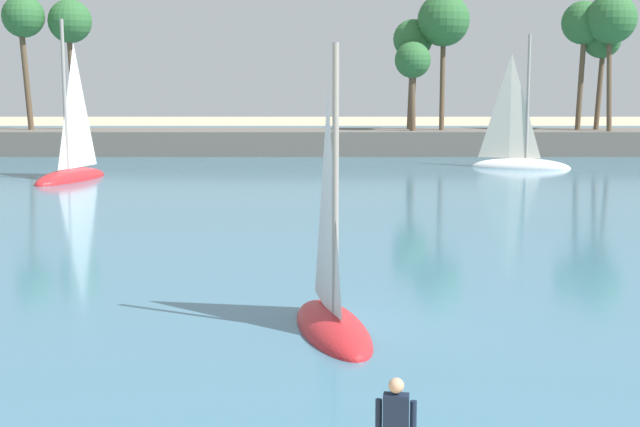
# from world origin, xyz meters

# --- Properties ---
(sea) EXTENTS (220.00, 96.11, 0.06)m
(sea) POSITION_xyz_m (0.00, 55.76, 0.03)
(sea) COLOR teal
(sea) RESTS_ON ground
(palm_headland) EXTENTS (80.91, 6.31, 12.39)m
(palm_headland) POSITION_xyz_m (-0.29, 63.79, 3.24)
(palm_headland) COLOR #605B54
(palm_headland) RESTS_ON ground
(sailboat_near_shore) EXTENTS (6.30, 3.36, 8.76)m
(sailboat_near_shore) POSITION_xyz_m (12.05, 52.96, 0.85)
(sailboat_near_shore) COLOR white
(sailboat_near_shore) RESTS_ON sea
(sailboat_mid_bay) EXTENTS (2.29, 4.82, 6.72)m
(sailboat_mid_bay) POSITION_xyz_m (-0.01, 15.47, 0.67)
(sailboat_mid_bay) COLOR red
(sailboat_mid_bay) RESTS_ON sea
(sailboat_far_left) EXTENTS (3.64, 6.65, 9.24)m
(sailboat_far_left) POSITION_xyz_m (-13.82, 46.05, 0.89)
(sailboat_far_left) COLOR red
(sailboat_far_left) RESTS_ON sea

